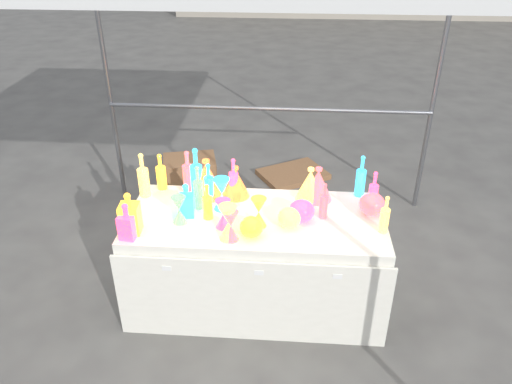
# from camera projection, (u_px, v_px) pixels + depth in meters

# --- Properties ---
(ground) EXTENTS (80.00, 80.00, 0.00)m
(ground) POSITION_uv_depth(u_px,v_px,m) (256.00, 298.00, 3.86)
(ground) COLOR slate
(ground) RESTS_ON ground
(display_table) EXTENTS (1.84, 0.83, 0.75)m
(display_table) POSITION_uv_depth(u_px,v_px,m) (256.00, 260.00, 3.67)
(display_table) COLOR white
(display_table) RESTS_ON ground
(cardboard_box_closed) EXTENTS (0.60, 0.50, 0.39)m
(cardboard_box_closed) POSITION_uv_depth(u_px,v_px,m) (190.00, 175.00, 5.21)
(cardboard_box_closed) COLOR #916441
(cardboard_box_closed) RESTS_ON ground
(cardboard_box_flat) EXTENTS (0.85, 0.79, 0.06)m
(cardboard_box_flat) POSITION_uv_depth(u_px,v_px,m) (293.00, 174.00, 5.58)
(cardboard_box_flat) COLOR #916441
(cardboard_box_flat) RESTS_ON ground
(bottle_0) EXTENTS (0.08, 0.08, 0.29)m
(bottle_0) POSITION_uv_depth(u_px,v_px,m) (161.00, 172.00, 3.77)
(bottle_0) COLOR red
(bottle_0) RESTS_ON display_table
(bottle_1) EXTENTS (0.09, 0.09, 0.30)m
(bottle_1) POSITION_uv_depth(u_px,v_px,m) (209.00, 182.00, 3.62)
(bottle_1) COLOR #1C9C1D
(bottle_1) RESTS_ON display_table
(bottle_2) EXTENTS (0.07, 0.07, 0.32)m
(bottle_2) POSITION_uv_depth(u_px,v_px,m) (234.00, 178.00, 3.65)
(bottle_2) COLOR #FF501A
(bottle_2) RESTS_ON display_table
(bottle_3) EXTENTS (0.11, 0.11, 0.32)m
(bottle_3) POSITION_uv_depth(u_px,v_px,m) (188.00, 171.00, 3.75)
(bottle_3) COLOR #2320BE
(bottle_3) RESTS_ON display_table
(bottle_4) EXTENTS (0.08, 0.08, 0.35)m
(bottle_4) POSITION_uv_depth(u_px,v_px,m) (143.00, 175.00, 3.66)
(bottle_4) COLOR #12766D
(bottle_4) RESTS_ON display_table
(bottle_5) EXTENTS (0.08, 0.08, 0.33)m
(bottle_5) POSITION_uv_depth(u_px,v_px,m) (198.00, 187.00, 3.52)
(bottle_5) COLOR #B123A4
(bottle_5) RESTS_ON display_table
(bottle_6) EXTENTS (0.08, 0.08, 0.27)m
(bottle_6) POSITION_uv_depth(u_px,v_px,m) (207.00, 202.00, 3.41)
(bottle_6) COLOR red
(bottle_6) RESTS_ON display_table
(bottle_7) EXTENTS (0.10, 0.10, 0.38)m
(bottle_7) POSITION_uv_depth(u_px,v_px,m) (196.00, 172.00, 3.66)
(bottle_7) COLOR #1C9C1D
(bottle_7) RESTS_ON display_table
(decanter_0) EXTENTS (0.13, 0.13, 0.30)m
(decanter_0) POSITION_uv_depth(u_px,v_px,m) (129.00, 213.00, 3.26)
(decanter_0) COLOR red
(decanter_0) RESTS_ON display_table
(decanter_1) EXTENTS (0.12, 0.12, 0.26)m
(decanter_1) POSITION_uv_depth(u_px,v_px,m) (127.00, 221.00, 3.21)
(decanter_1) COLOR #FF501A
(decanter_1) RESTS_ON display_table
(decanter_2) EXTENTS (0.11, 0.11, 0.25)m
(decanter_2) POSITION_uv_depth(u_px,v_px,m) (186.00, 200.00, 3.44)
(decanter_2) COLOR #1C9C1D
(decanter_2) RESTS_ON display_table
(hourglass_0) EXTENTS (0.13, 0.13, 0.21)m
(hourglass_0) POSITION_uv_depth(u_px,v_px,m) (223.00, 214.00, 3.33)
(hourglass_0) COLOR #FF501A
(hourglass_0) RESTS_ON display_table
(hourglass_1) EXTENTS (0.12, 0.12, 0.21)m
(hourglass_1) POSITION_uv_depth(u_px,v_px,m) (231.00, 226.00, 3.20)
(hourglass_1) COLOR #2320BE
(hourglass_1) RESTS_ON display_table
(hourglass_2) EXTENTS (0.15, 0.15, 0.24)m
(hourglass_2) POSITION_uv_depth(u_px,v_px,m) (228.00, 223.00, 3.21)
(hourglass_2) COLOR #12766D
(hourglass_2) RESTS_ON display_table
(hourglass_3) EXTENTS (0.10, 0.10, 0.20)m
(hourglass_3) POSITION_uv_depth(u_px,v_px,m) (179.00, 210.00, 3.38)
(hourglass_3) COLOR #B123A4
(hourglass_3) RESTS_ON display_table
(hourglass_4) EXTENTS (0.11, 0.11, 0.21)m
(hourglass_4) POSITION_uv_depth(u_px,v_px,m) (259.00, 212.00, 3.34)
(hourglass_4) COLOR red
(hourglass_4) RESTS_ON display_table
(hourglass_5) EXTENTS (0.14, 0.14, 0.24)m
(hourglass_5) POSITION_uv_depth(u_px,v_px,m) (222.00, 194.00, 3.52)
(hourglass_5) COLOR #1C9C1D
(hourglass_5) RESTS_ON display_table
(globe_0) EXTENTS (0.20, 0.20, 0.13)m
(globe_0) POSITION_uv_depth(u_px,v_px,m) (251.00, 228.00, 3.26)
(globe_0) COLOR red
(globe_0) RESTS_ON display_table
(globe_1) EXTENTS (0.21, 0.21, 0.13)m
(globe_1) POSITION_uv_depth(u_px,v_px,m) (289.00, 219.00, 3.35)
(globe_1) COLOR #12766D
(globe_1) RESTS_ON display_table
(globe_2) EXTENTS (0.22, 0.22, 0.14)m
(globe_2) POSITION_uv_depth(u_px,v_px,m) (302.00, 212.00, 3.41)
(globe_2) COLOR #FF501A
(globe_2) RESTS_ON display_table
(globe_3) EXTENTS (0.22, 0.22, 0.15)m
(globe_3) POSITION_uv_depth(u_px,v_px,m) (372.00, 205.00, 3.48)
(globe_3) COLOR #2320BE
(globe_3) RESTS_ON display_table
(lampshade_0) EXTENTS (0.32, 0.32, 0.29)m
(lampshade_0) POSITION_uv_depth(u_px,v_px,m) (207.00, 178.00, 3.68)
(lampshade_0) COLOR yellow
(lampshade_0) RESTS_ON display_table
(lampshade_1) EXTENTS (0.26, 0.26, 0.24)m
(lampshade_1) POSITION_uv_depth(u_px,v_px,m) (236.00, 181.00, 3.68)
(lampshade_1) COLOR yellow
(lampshade_1) RESTS_ON display_table
(lampshade_2) EXTENTS (0.28, 0.28, 0.26)m
(lampshade_2) POSITION_uv_depth(u_px,v_px,m) (318.00, 184.00, 3.64)
(lampshade_2) COLOR #2320BE
(lampshade_2) RESTS_ON display_table
(lampshade_3) EXTENTS (0.28, 0.28, 0.25)m
(lampshade_3) POSITION_uv_depth(u_px,v_px,m) (310.00, 184.00, 3.64)
(lampshade_3) COLOR #12766D
(lampshade_3) RESTS_ON display_table
(bottle_8) EXTENTS (0.09, 0.09, 0.33)m
(bottle_8) POSITION_uv_depth(u_px,v_px,m) (361.00, 176.00, 3.67)
(bottle_8) COLOR #1C9C1D
(bottle_8) RESTS_ON display_table
(bottle_9) EXTENTS (0.07, 0.07, 0.30)m
(bottle_9) POSITION_uv_depth(u_px,v_px,m) (374.00, 190.00, 3.51)
(bottle_9) COLOR #FF501A
(bottle_9) RESTS_ON display_table
(bottle_10) EXTENTS (0.07, 0.07, 0.27)m
(bottle_10) POSITION_uv_depth(u_px,v_px,m) (324.00, 201.00, 3.42)
(bottle_10) COLOR #2320BE
(bottle_10) RESTS_ON display_table
(bottle_11) EXTENTS (0.08, 0.08, 0.27)m
(bottle_11) POSITION_uv_depth(u_px,v_px,m) (385.00, 214.00, 3.26)
(bottle_11) COLOR #12766D
(bottle_11) RESTS_ON display_table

